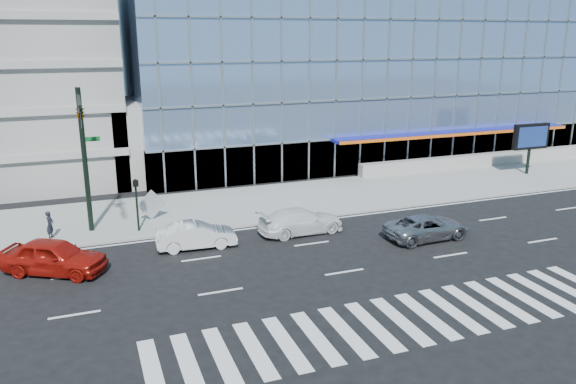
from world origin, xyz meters
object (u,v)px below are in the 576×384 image
object	(u,v)px
marquee_sign	(531,137)
silver_suv	(427,227)
white_suv	(301,221)
traffic_signal	(82,129)
tilted_panel	(151,205)
white_sedan	(196,235)
pedestrian	(50,225)
red_sedan	(54,257)
ped_signal_post	(136,197)

from	to	relation	value
marquee_sign	silver_suv	size ratio (longest dim) A/B	0.84
marquee_sign	white_suv	xyz separation A→B (m)	(-21.90, -6.19, -2.36)
traffic_signal	silver_suv	world-z (taller)	traffic_signal
silver_suv	white_suv	size ratio (longest dim) A/B	0.98
traffic_signal	tilted_panel	distance (m)	6.55
white_sedan	tilted_panel	bearing A→B (deg)	20.99
traffic_signal	marquee_sign	distance (m)	33.32
marquee_sign	pedestrian	world-z (taller)	marquee_sign
white_suv	silver_suv	bearing A→B (deg)	-121.01
marquee_sign	silver_suv	distance (m)	18.54
red_sedan	pedestrian	distance (m)	4.71
white_suv	tilted_panel	distance (m)	9.09
silver_suv	tilted_panel	xyz separation A→B (m)	(-13.76, 8.23, 0.41)
white_sedan	white_suv	bearing A→B (deg)	-84.40
white_sedan	tilted_panel	distance (m)	5.42
white_sedan	ped_signal_post	bearing A→B (deg)	41.46
silver_suv	pedestrian	world-z (taller)	pedestrian
ped_signal_post	red_sedan	world-z (taller)	ped_signal_post
ped_signal_post	traffic_signal	bearing A→B (deg)	-171.48
silver_suv	marquee_sign	bearing A→B (deg)	-60.98
ped_signal_post	red_sedan	size ratio (longest dim) A/B	0.62
marquee_sign	white_sedan	bearing A→B (deg)	-167.09
red_sedan	tilted_panel	size ratio (longest dim) A/B	3.74
ped_signal_post	pedestrian	world-z (taller)	ped_signal_post
marquee_sign	red_sedan	distance (m)	35.62
white_sedan	red_sedan	world-z (taller)	red_sedan
ped_signal_post	silver_suv	xyz separation A→B (m)	(14.74, -6.41, -1.48)
white_sedan	silver_suv	bearing A→B (deg)	-100.52
marquee_sign	pedestrian	bearing A→B (deg)	-175.76
red_sedan	white_sedan	bearing A→B (deg)	-52.70
traffic_signal	pedestrian	size ratio (longest dim) A/B	5.23
silver_suv	pedestrian	xyz separation A→B (m)	(-19.34, 6.86, 0.25)
white_sedan	red_sedan	bearing A→B (deg)	101.14
red_sedan	tilted_panel	distance (m)	8.04
ped_signal_post	white_sedan	world-z (taller)	ped_signal_post
red_sedan	pedestrian	xyz separation A→B (m)	(-0.31, 4.70, 0.09)
traffic_signal	tilted_panel	size ratio (longest dim) A/B	6.15
tilted_panel	ped_signal_post	bearing A→B (deg)	-134.35
silver_suv	white_suv	distance (m)	6.96
white_sedan	pedestrian	distance (m)	8.14
ped_signal_post	tilted_panel	distance (m)	2.33
red_sedan	tilted_panel	xyz separation A→B (m)	(5.27, 6.07, 0.24)
traffic_signal	white_sedan	distance (m)	8.05
silver_suv	pedestrian	size ratio (longest dim) A/B	3.12
marquee_sign	red_sedan	bearing A→B (deg)	-168.14
pedestrian	tilted_panel	size ratio (longest dim) A/B	1.18
marquee_sign	red_sedan	size ratio (longest dim) A/B	0.82
white_suv	tilted_panel	bearing A→B (deg)	53.93
silver_suv	tilted_panel	distance (m)	16.03
silver_suv	tilted_panel	size ratio (longest dim) A/B	3.66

